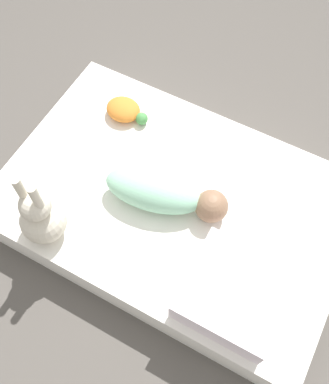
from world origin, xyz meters
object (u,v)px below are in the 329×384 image
pillow (234,293)px  turtle_plush (125,110)px  swaddled_baby (164,193)px  bunny_plush (41,217)px

pillow → turtle_plush: bearing=145.3°
swaddled_baby → turtle_plush: 0.47m
bunny_plush → turtle_plush: bearing=92.1°
swaddled_baby → pillow: size_ratio=1.46×
pillow → bunny_plush: bearing=-172.5°
swaddled_baby → pillow: (0.40, -0.23, -0.01)m
pillow → turtle_plush: (-0.76, 0.53, -0.02)m
swaddled_baby → turtle_plush: swaddled_baby is taller
bunny_plush → swaddled_baby: bearing=44.0°
turtle_plush → bunny_plush: bearing=-87.9°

